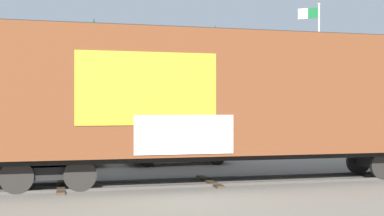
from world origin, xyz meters
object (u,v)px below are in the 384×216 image
at_px(flagpole, 316,59).
at_px(parked_car_silver, 175,142).
at_px(parked_car_tan, 47,145).
at_px(freight_car, 236,96).

bearing_deg(flagpole, parked_car_silver, -144.75).
distance_m(flagpole, parked_car_tan, 17.89).
bearing_deg(freight_car, flagpole, 53.18).
xyz_separation_m(flagpole, parked_car_tan, (-15.70, -7.27, -4.55)).
relative_size(flagpole, parked_car_tan, 1.92).
height_order(flagpole, parked_car_silver, flagpole).
relative_size(flagpole, parked_car_silver, 1.97).
height_order(freight_car, parked_car_tan, freight_car).
height_order(freight_car, parked_car_silver, freight_car).
height_order(flagpole, parked_car_tan, flagpole).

